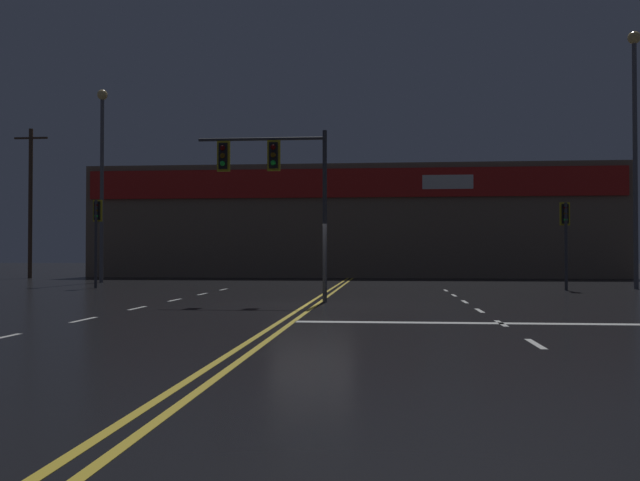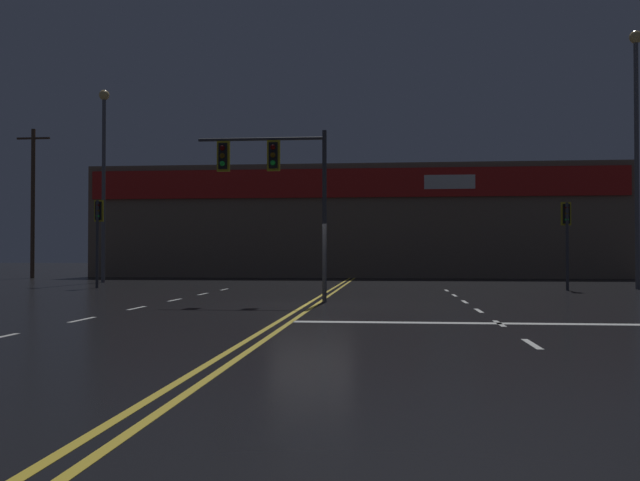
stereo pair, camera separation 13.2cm
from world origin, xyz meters
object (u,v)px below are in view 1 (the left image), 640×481
at_px(traffic_signal_median, 273,172).
at_px(streetlight_near_right, 635,128).
at_px(traffic_signal_corner_northwest, 97,223).
at_px(traffic_signal_corner_northeast, 565,225).
at_px(streetlight_far_median, 102,161).

xyz_separation_m(traffic_signal_median, streetlight_near_right, (14.60, 9.86, 2.91)).
xyz_separation_m(traffic_signal_median, traffic_signal_corner_northwest, (-9.46, 8.70, -1.23)).
bearing_deg(streetlight_near_right, traffic_signal_corner_northeast, -158.75).
relative_size(traffic_signal_median, streetlight_near_right, 0.48).
bearing_deg(streetlight_near_right, traffic_signal_median, -145.96).
bearing_deg(traffic_signal_median, streetlight_near_right, 34.04).
distance_m(traffic_signal_corner_northwest, streetlight_far_median, 7.41).
bearing_deg(traffic_signal_corner_northwest, streetlight_near_right, 2.76).
distance_m(traffic_signal_median, streetlight_far_median, 18.99).
bearing_deg(traffic_signal_median, streetlight_far_median, 128.48).
distance_m(traffic_signal_median, streetlight_near_right, 17.85).
distance_m(streetlight_near_right, streetlight_far_median, 26.77).
relative_size(traffic_signal_corner_northeast, streetlight_far_median, 0.36).
relative_size(traffic_signal_median, traffic_signal_corner_northwest, 1.37).
bearing_deg(streetlight_near_right, traffic_signal_corner_northwest, -177.24).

